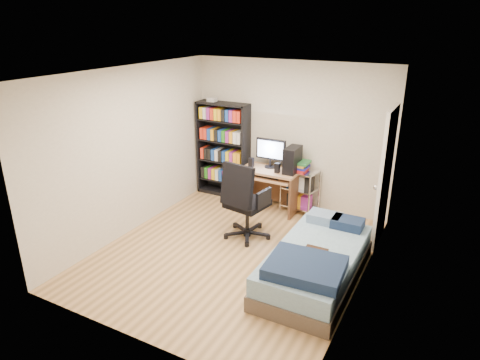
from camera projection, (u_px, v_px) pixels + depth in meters
The scene contains 7 objects.
room at pixel (233, 170), 5.63m from camera, with size 3.58×4.08×2.58m.
media_shelf at pixel (223, 148), 7.81m from camera, with size 0.97×0.32×1.80m.
computer_desk at pixel (277, 173), 7.24m from camera, with size 0.97×0.56×1.22m.
office_chair at pixel (245, 214), 6.38m from camera, with size 0.83×0.83×1.21m.
wire_cart at pixel (301, 179), 7.19m from camera, with size 0.61×0.47×0.91m.
bed at pixel (315, 263), 5.34m from camera, with size 0.99×1.99×0.57m.
door at pixel (385, 177), 6.07m from camera, with size 0.12×0.80×2.00m.
Camera 1 is at (2.58, -4.64, 3.12)m, focal length 32.00 mm.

